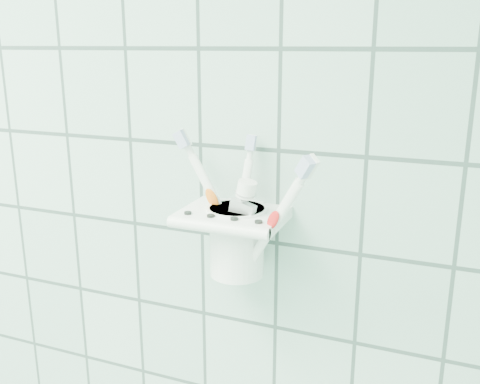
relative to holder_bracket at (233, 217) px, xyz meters
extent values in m
cube|color=white|center=(0.00, 0.04, -0.01)|extent=(0.06, 0.02, 0.04)
cube|color=white|center=(0.00, 0.00, 0.00)|extent=(0.14, 0.11, 0.02)
cylinder|color=white|center=(0.00, -0.05, 0.00)|extent=(0.14, 0.02, 0.02)
cylinder|color=black|center=(-0.05, -0.04, 0.01)|extent=(0.01, 0.01, 0.00)
cylinder|color=black|center=(-0.02, -0.04, 0.01)|extent=(0.01, 0.01, 0.00)
cylinder|color=black|center=(0.02, -0.04, 0.01)|extent=(0.01, 0.01, 0.00)
cylinder|color=black|center=(0.05, -0.04, 0.01)|extent=(0.01, 0.01, 0.00)
cylinder|color=white|center=(0.00, 0.00, -0.04)|extent=(0.08, 0.08, 0.10)
cylinder|color=white|center=(0.00, 0.00, 0.01)|extent=(0.08, 0.08, 0.01)
cylinder|color=black|center=(0.00, 0.00, 0.01)|extent=(0.07, 0.07, 0.00)
cylinder|color=white|center=(0.02, 0.02, 0.01)|extent=(0.10, 0.02, 0.16)
cylinder|color=white|center=(0.02, 0.02, 0.11)|extent=(0.02, 0.01, 0.03)
cube|color=silver|center=(0.02, 0.01, 0.13)|extent=(0.02, 0.01, 0.03)
cube|color=white|center=(0.02, 0.02, 0.13)|extent=(0.02, 0.01, 0.03)
ellipsoid|color=orange|center=(0.02, 0.01, 0.03)|extent=(0.03, 0.01, 0.03)
cylinder|color=white|center=(0.00, -0.01, 0.00)|extent=(0.02, 0.05, 0.16)
cylinder|color=white|center=(0.00, -0.01, 0.09)|extent=(0.01, 0.01, 0.02)
cube|color=silver|center=(0.00, -0.02, 0.10)|extent=(0.01, 0.01, 0.02)
cube|color=white|center=(0.00, -0.01, 0.10)|extent=(0.01, 0.01, 0.02)
ellipsoid|color=#1E38A5|center=(0.00, -0.02, 0.02)|extent=(0.02, 0.01, 0.03)
cylinder|color=white|center=(0.02, 0.00, 0.02)|extent=(0.11, 0.08, 0.16)
cylinder|color=white|center=(0.02, 0.00, 0.12)|extent=(0.02, 0.02, 0.03)
cube|color=silver|center=(0.02, -0.01, 0.13)|extent=(0.03, 0.02, 0.03)
cube|color=white|center=(0.02, 0.00, 0.13)|extent=(0.03, 0.02, 0.03)
ellipsoid|color=red|center=(0.02, -0.01, 0.04)|extent=(0.03, 0.02, 0.04)
cube|color=silver|center=(0.00, -0.01, -0.02)|extent=(0.06, 0.02, 0.11)
cube|color=silver|center=(0.00, -0.01, -0.07)|extent=(0.04, 0.01, 0.02)
cone|color=silver|center=(0.00, -0.01, 0.03)|extent=(0.04, 0.03, 0.02)
cylinder|color=white|center=(0.00, -0.01, 0.05)|extent=(0.03, 0.03, 0.03)
camera|label=1|loc=(0.27, -0.64, 0.23)|focal=40.00mm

